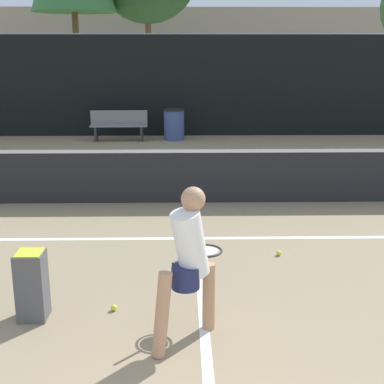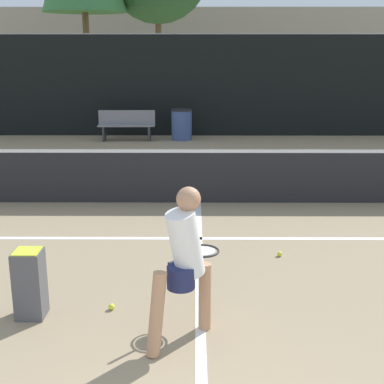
{
  "view_description": "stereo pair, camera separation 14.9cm",
  "coord_description": "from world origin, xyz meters",
  "px_view_note": "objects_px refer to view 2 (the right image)",
  "views": [
    {
      "loc": [
        -0.2,
        -1.84,
        2.66
      ],
      "look_at": [
        -0.09,
        4.4,
        0.95
      ],
      "focal_mm": 50.0,
      "sensor_mm": 36.0,
      "label": 1
    },
    {
      "loc": [
        -0.06,
        -1.84,
        2.66
      ],
      "look_at": [
        -0.09,
        4.4,
        0.95
      ],
      "focal_mm": 50.0,
      "sensor_mm": 36.0,
      "label": 2
    }
  ],
  "objects_px": {
    "player_practicing": "(184,258)",
    "courtside_bench": "(127,124)",
    "ball_hopper": "(30,282)",
    "trash_bin": "(182,124)",
    "parked_car": "(312,107)"
  },
  "relations": [
    {
      "from": "courtside_bench",
      "to": "ball_hopper",
      "type": "bearing_deg",
      "value": -89.64
    },
    {
      "from": "player_practicing",
      "to": "courtside_bench",
      "type": "distance_m",
      "value": 11.09
    },
    {
      "from": "trash_bin",
      "to": "player_practicing",
      "type": "bearing_deg",
      "value": -88.46
    },
    {
      "from": "player_practicing",
      "to": "trash_bin",
      "type": "bearing_deg",
      "value": 45.75
    },
    {
      "from": "courtside_bench",
      "to": "trash_bin",
      "type": "relative_size",
      "value": 1.85
    },
    {
      "from": "ball_hopper",
      "to": "trash_bin",
      "type": "height_order",
      "value": "trash_bin"
    },
    {
      "from": "trash_bin",
      "to": "courtside_bench",
      "type": "bearing_deg",
      "value": -175.83
    },
    {
      "from": "ball_hopper",
      "to": "courtside_bench",
      "type": "xyz_separation_m",
      "value": [
        -0.32,
        10.5,
        0.1
      ]
    },
    {
      "from": "ball_hopper",
      "to": "parked_car",
      "type": "distance_m",
      "value": 14.98
    },
    {
      "from": "courtside_bench",
      "to": "parked_car",
      "type": "relative_size",
      "value": 0.37
    },
    {
      "from": "player_practicing",
      "to": "ball_hopper",
      "type": "xyz_separation_m",
      "value": [
        -1.56,
        0.43,
        -0.44
      ]
    },
    {
      "from": "trash_bin",
      "to": "parked_car",
      "type": "distance_m",
      "value": 5.51
    },
    {
      "from": "ball_hopper",
      "to": "parked_car",
      "type": "relative_size",
      "value": 0.16
    },
    {
      "from": "ball_hopper",
      "to": "courtside_bench",
      "type": "relative_size",
      "value": 0.43
    },
    {
      "from": "player_practicing",
      "to": "courtside_bench",
      "type": "height_order",
      "value": "player_practicing"
    }
  ]
}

